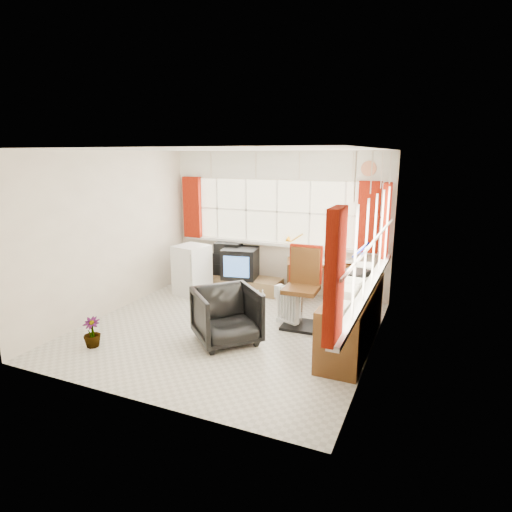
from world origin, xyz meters
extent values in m
plane|color=beige|center=(0.00, 0.00, 0.00)|extent=(4.00, 4.00, 0.00)
plane|color=beige|center=(0.00, 2.00, 1.25)|extent=(4.00, 0.00, 4.00)
plane|color=beige|center=(0.00, -2.00, 1.25)|extent=(4.00, 0.00, 4.00)
plane|color=beige|center=(-2.00, 0.00, 1.25)|extent=(0.00, 4.00, 4.00)
plane|color=beige|center=(2.00, 0.00, 1.25)|extent=(0.00, 4.00, 4.00)
plane|color=white|center=(0.00, 0.00, 2.50)|extent=(4.00, 4.00, 0.00)
plane|color=beige|center=(0.00, 1.98, 1.45)|extent=(3.60, 0.00, 3.60)
cube|color=white|center=(0.00, 1.94, 0.87)|extent=(3.70, 0.12, 0.05)
cube|color=white|center=(-1.20, 1.97, 1.45)|extent=(0.03, 0.02, 1.10)
cube|color=white|center=(-0.60, 1.97, 1.45)|extent=(0.03, 0.02, 1.10)
cube|color=white|center=(0.00, 1.97, 1.45)|extent=(0.03, 0.02, 1.10)
cube|color=white|center=(0.60, 1.97, 1.45)|extent=(0.03, 0.02, 1.10)
cube|color=white|center=(1.20, 1.97, 1.45)|extent=(0.03, 0.02, 1.10)
plane|color=beige|center=(1.98, 0.00, 1.45)|extent=(0.00, 3.60, 3.60)
cube|color=white|center=(1.94, 0.00, 0.87)|extent=(0.12, 3.70, 0.05)
cube|color=white|center=(1.97, -1.20, 1.45)|extent=(0.02, 0.03, 1.10)
cube|color=white|center=(1.97, -0.60, 1.45)|extent=(0.02, 0.03, 1.10)
cube|color=white|center=(1.97, 0.00, 1.45)|extent=(0.02, 0.03, 1.10)
cube|color=white|center=(1.97, 0.60, 1.45)|extent=(0.02, 0.03, 1.10)
cube|color=white|center=(1.97, 1.20, 1.45)|extent=(0.02, 0.03, 1.10)
cube|color=#931E08|center=(-1.70, 1.90, 1.46)|extent=(0.35, 0.10, 1.15)
cube|color=#931E08|center=(1.60, 1.90, 1.46)|extent=(0.35, 0.10, 1.15)
cube|color=#931E08|center=(1.90, 1.60, 1.46)|extent=(0.10, 0.35, 1.15)
cube|color=#931E08|center=(1.90, -1.70, 1.46)|extent=(0.10, 0.35, 1.15)
cube|color=white|center=(0.00, 1.96, 2.25)|extent=(3.95, 0.08, 0.48)
cube|color=white|center=(1.96, 0.00, 2.25)|extent=(0.08, 3.95, 0.48)
cube|color=#543613|center=(0.89, 1.80, 0.65)|extent=(1.30, 0.94, 0.05)
cube|color=#543613|center=(0.47, 1.65, 0.31)|extent=(0.43, 0.59, 0.62)
cube|color=#543613|center=(1.32, 1.95, 0.31)|extent=(0.43, 0.59, 0.62)
cube|color=white|center=(0.89, 1.80, 0.69)|extent=(0.28, 0.32, 0.02)
cube|color=white|center=(0.89, 1.80, 0.69)|extent=(0.28, 0.32, 0.02)
cube|color=white|center=(0.89, 1.80, 0.70)|extent=(0.28, 0.32, 0.02)
cube|color=white|center=(0.89, 1.80, 0.70)|extent=(0.28, 0.32, 0.02)
cube|color=white|center=(0.89, 1.80, 0.70)|extent=(0.28, 0.32, 0.02)
cube|color=white|center=(0.89, 1.80, 0.71)|extent=(0.28, 0.32, 0.02)
cube|color=white|center=(0.89, 1.80, 0.71)|extent=(0.28, 0.32, 0.02)
cylinder|color=#FFA60A|center=(0.48, 2.01, 0.69)|extent=(0.09, 0.09, 0.02)
cylinder|color=#FFA60A|center=(0.48, 2.01, 0.87)|extent=(0.02, 0.02, 0.36)
cone|color=#FFA60A|center=(0.48, 2.01, 1.01)|extent=(0.15, 0.13, 0.14)
cube|color=black|center=(0.93, 0.49, 0.02)|extent=(0.51, 0.51, 0.04)
cylinder|color=silver|center=(0.93, 0.49, 0.28)|extent=(0.07, 0.07, 0.56)
cube|color=#543613|center=(0.93, 0.49, 0.56)|extent=(0.49, 0.47, 0.07)
cube|color=#543613|center=(0.92, 0.73, 0.87)|extent=(0.44, 0.07, 0.54)
cube|color=#931E08|center=(0.92, 0.73, 0.89)|extent=(0.48, 0.08, 0.56)
imported|color=black|center=(0.19, -0.38, 0.37)|extent=(1.12, 1.12, 0.73)
cube|color=white|center=(0.74, 0.53, 0.04)|extent=(0.40, 0.27, 0.07)
cube|color=white|center=(0.59, 0.59, 0.32)|extent=(0.06, 0.11, 0.48)
cube|color=white|center=(0.64, 0.57, 0.32)|extent=(0.06, 0.11, 0.48)
cube|color=white|center=(0.69, 0.55, 0.32)|extent=(0.06, 0.11, 0.48)
cube|color=white|center=(0.74, 0.53, 0.32)|extent=(0.06, 0.11, 0.48)
cube|color=white|center=(0.79, 0.51, 0.32)|extent=(0.06, 0.11, 0.48)
cube|color=white|center=(0.85, 0.48, 0.32)|extent=(0.06, 0.11, 0.48)
cube|color=white|center=(0.90, 0.46, 0.32)|extent=(0.06, 0.11, 0.48)
cube|color=#543613|center=(1.73, 0.20, 0.38)|extent=(0.50, 2.00, 0.75)
cube|color=white|center=(1.70, -0.60, 0.80)|extent=(0.24, 0.32, 0.10)
cube|color=white|center=(1.70, -0.20, 0.80)|extent=(0.24, 0.32, 0.10)
cube|color=white|center=(1.70, 0.20, 0.80)|extent=(0.24, 0.32, 0.10)
cube|color=white|center=(1.70, 0.60, 0.80)|extent=(0.24, 0.32, 0.10)
cube|color=white|center=(1.70, 1.00, 0.80)|extent=(0.24, 0.32, 0.10)
cube|color=black|center=(1.65, 0.64, 0.82)|extent=(0.42, 0.47, 0.13)
cube|color=#976E4B|center=(-0.55, 1.72, 0.12)|extent=(1.40, 0.50, 0.25)
cube|color=black|center=(-0.59, 1.68, 0.52)|extent=(0.69, 0.65, 0.55)
cube|color=#4779C9|center=(-0.54, 1.40, 0.52)|extent=(0.45, 0.11, 0.37)
cube|color=black|center=(-0.90, 1.83, 0.35)|extent=(0.61, 0.44, 0.21)
cube|color=black|center=(-0.90, 1.83, 0.56)|extent=(0.57, 0.41, 0.20)
cube|color=black|center=(-0.90, 1.83, 0.75)|extent=(0.52, 0.39, 0.19)
cube|color=white|center=(-1.30, 1.17, 0.44)|extent=(0.62, 0.62, 0.88)
cube|color=silver|center=(-1.12, 0.87, 0.57)|extent=(0.02, 0.02, 0.47)
imported|color=silver|center=(0.11, 1.06, 0.14)|extent=(0.14, 0.14, 0.29)
imported|color=#90D8CF|center=(-0.05, 1.24, 0.10)|extent=(0.11, 0.11, 0.21)
imported|color=black|center=(-1.34, -1.21, 0.20)|extent=(0.28, 0.28, 0.39)
camera|label=1|loc=(2.66, -5.08, 2.44)|focal=30.00mm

